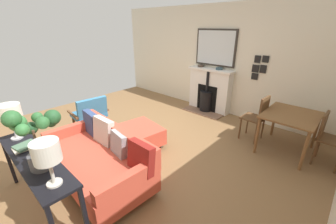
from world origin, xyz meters
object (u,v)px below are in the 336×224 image
object	(u,v)px
ottoman	(140,134)
armchair_accent	(90,112)
potted_plant	(34,134)
sofa	(100,158)
dining_table	(291,119)
dining_chair_near_fireplace	(258,115)
fireplace	(209,92)
book_stack	(26,146)
mantel_bowl_far	(219,68)
dining_chair_by_back_wall	(327,135)
table_lamp_near_end	(9,112)
table_lamp_far_end	(47,153)
console_table	(35,164)
mantel_bowl_near	(201,66)

from	to	relation	value
ottoman	armchair_accent	distance (m)	1.25
potted_plant	sofa	bearing A→B (deg)	-160.36
dining_table	dining_chair_near_fireplace	bearing A→B (deg)	-89.60
fireplace	armchair_accent	xyz separation A→B (m)	(2.76, -1.13, -0.05)
book_stack	dining_chair_near_fireplace	size ratio (longest dim) A/B	0.29
mantel_bowl_far	dining_chair_by_back_wall	size ratio (longest dim) A/B	0.19
ottoman	dining_chair_by_back_wall	size ratio (longest dim) A/B	0.99
fireplace	armchair_accent	size ratio (longest dim) A/B	1.49
mantel_bowl_far	table_lamp_near_end	world-z (taller)	table_lamp_near_end
armchair_accent	book_stack	size ratio (longest dim) A/B	3.01
dining_table	ottoman	bearing A→B (deg)	-50.83
potted_plant	dining_chair_near_fireplace	world-z (taller)	potted_plant
armchair_accent	table_lamp_far_end	distance (m)	2.58
fireplace	dining_chair_near_fireplace	bearing A→B (deg)	64.74
book_stack	console_table	bearing A→B (deg)	88.14
mantel_bowl_far	armchair_accent	world-z (taller)	mantel_bowl_far
mantel_bowl_near	table_lamp_near_end	distance (m)	4.22
dining_chair_near_fireplace	mantel_bowl_near	bearing A→B (deg)	-112.36
mantel_bowl_near	mantel_bowl_far	world-z (taller)	mantel_bowl_far
armchair_accent	dining_table	size ratio (longest dim) A/B	0.81
fireplace	potted_plant	xyz separation A→B (m)	(4.17, 0.58, 0.64)
fireplace	dining_chair_near_fireplace	distance (m)	1.73
fireplace	table_lamp_far_end	distance (m)	4.32
mantel_bowl_near	mantel_bowl_far	xyz separation A→B (m)	(0.00, 0.54, 0.00)
dining_table	dining_chair_near_fireplace	size ratio (longest dim) A/B	1.07
sofa	book_stack	world-z (taller)	sofa
mantel_bowl_near	sofa	distance (m)	3.59
ottoman	dining_table	bearing A→B (deg)	129.17
table_lamp_far_end	book_stack	xyz separation A→B (m)	(-0.01, -0.91, -0.32)
potted_plant	table_lamp_near_end	bearing A→B (deg)	-89.12
console_table	table_lamp_far_end	size ratio (longest dim) A/B	3.65
table_lamp_near_end	potted_plant	size ratio (longest dim) A/B	0.70
mantel_bowl_near	sofa	size ratio (longest dim) A/B	0.09
console_table	dining_chair_near_fireplace	world-z (taller)	dining_chair_near_fireplace
dining_chair_near_fireplace	sofa	bearing A→B (deg)	-25.37
book_stack	armchair_accent	bearing A→B (deg)	-140.75
mantel_bowl_far	dining_chair_by_back_wall	bearing A→B (deg)	72.47
book_stack	dining_table	xyz separation A→B (m)	(-3.44, 2.09, -0.15)
mantel_bowl_near	potted_plant	size ratio (longest dim) A/B	0.25
potted_plant	dining_chair_by_back_wall	distance (m)	4.06
mantel_bowl_near	potted_plant	xyz separation A→B (m)	(4.21, 0.91, -0.00)
fireplace	console_table	world-z (taller)	fireplace
potted_plant	dining_chair_near_fireplace	xyz separation A→B (m)	(-3.43, 0.98, -0.60)
armchair_accent	table_lamp_far_end	bearing A→B (deg)	55.50
table_lamp_near_end	book_stack	distance (m)	0.50
mantel_bowl_near	dining_chair_near_fireplace	bearing A→B (deg)	67.64
dining_chair_by_back_wall	potted_plant	bearing A→B (deg)	-31.20
table_lamp_near_end	dining_chair_by_back_wall	distance (m)	4.60
ottoman	dining_table	distance (m)	2.68
armchair_accent	book_stack	world-z (taller)	armchair_accent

